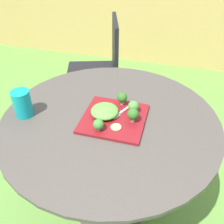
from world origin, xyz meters
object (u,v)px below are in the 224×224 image
at_px(fork, 121,112).
at_px(salad_plate, 114,118).
at_px(patio_chair, 102,64).
at_px(drinking_glass, 23,105).

bearing_deg(fork, salad_plate, -118.72).
height_order(salad_plate, fork, fork).
distance_m(patio_chair, salad_plate, 1.06).
relative_size(drinking_glass, fork, 0.91).
distance_m(salad_plate, fork, 0.05).
bearing_deg(salad_plate, patio_chair, 110.73).
xyz_separation_m(salad_plate, fork, (0.02, 0.04, 0.01)).
bearing_deg(fork, patio_chair, 112.85).
bearing_deg(drinking_glass, patio_chair, 86.63).
height_order(patio_chair, salad_plate, patio_chair).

